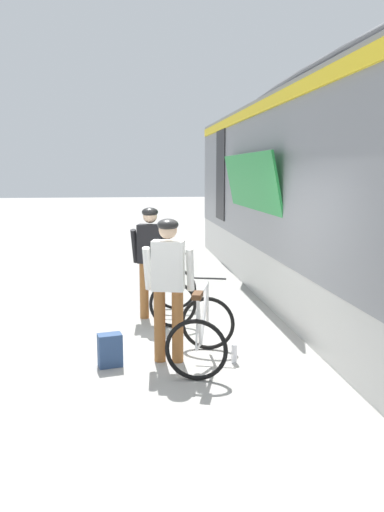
{
  "coord_description": "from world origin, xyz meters",
  "views": [
    {
      "loc": [
        -0.68,
        -6.43,
        2.32
      ],
      "look_at": [
        0.29,
        1.14,
        1.05
      ],
      "focal_mm": 36.03,
      "sensor_mm": 36.0,
      "label": 1
    }
  ],
  "objects_px": {
    "bicycle_near_black": "(174,293)",
    "cyclist_far_in_white": "(168,277)",
    "cyclist_near_in_dark": "(151,253)",
    "backpack_on_platform": "(110,350)",
    "water_bottle_near_the_bikes": "(234,354)",
    "bicycle_far_white": "(202,332)"
  },
  "relations": [
    {
      "from": "bicycle_near_black",
      "to": "water_bottle_near_the_bikes",
      "type": "xyz_separation_m",
      "value": [
        0.55,
        -2.03,
        -0.29
      ]
    },
    {
      "from": "cyclist_far_in_white",
      "to": "cyclist_near_in_dark",
      "type": "bearing_deg",
      "value": 93.67
    },
    {
      "from": "cyclist_near_in_dark",
      "to": "bicycle_near_black",
      "type": "distance_m",
      "value": 0.75
    },
    {
      "from": "bicycle_far_white",
      "to": "bicycle_near_black",
      "type": "bearing_deg",
      "value": 94.34
    },
    {
      "from": "bicycle_near_black",
      "to": "water_bottle_near_the_bikes",
      "type": "height_order",
      "value": "bicycle_near_black"
    },
    {
      "from": "cyclist_near_in_dark",
      "to": "backpack_on_platform",
      "type": "height_order",
      "value": "cyclist_near_in_dark"
    },
    {
      "from": "bicycle_near_black",
      "to": "backpack_on_platform",
      "type": "height_order",
      "value": "bicycle_near_black"
    },
    {
      "from": "bicycle_near_black",
      "to": "backpack_on_platform",
      "type": "relative_size",
      "value": 2.88
    },
    {
      "from": "cyclist_far_in_white",
      "to": "backpack_on_platform",
      "type": "xyz_separation_m",
      "value": [
        -0.71,
        -0.08,
        -0.85
      ]
    },
    {
      "from": "backpack_on_platform",
      "to": "water_bottle_near_the_bikes",
      "type": "distance_m",
      "value": 1.5
    },
    {
      "from": "cyclist_far_in_white",
      "to": "bicycle_far_white",
      "type": "xyz_separation_m",
      "value": [
        0.39,
        -0.14,
        -0.65
      ]
    },
    {
      "from": "water_bottle_near_the_bikes",
      "to": "cyclist_far_in_white",
      "type": "bearing_deg",
      "value": 168.59
    },
    {
      "from": "bicycle_near_black",
      "to": "cyclist_far_in_white",
      "type": "bearing_deg",
      "value": -97.32
    },
    {
      "from": "water_bottle_near_the_bikes",
      "to": "bicycle_near_black",
      "type": "bearing_deg",
      "value": 105.04
    },
    {
      "from": "cyclist_far_in_white",
      "to": "water_bottle_near_the_bikes",
      "type": "xyz_separation_m",
      "value": [
        0.79,
        -0.16,
        -0.94
      ]
    },
    {
      "from": "bicycle_near_black",
      "to": "water_bottle_near_the_bikes",
      "type": "distance_m",
      "value": 2.12
    },
    {
      "from": "cyclist_far_in_white",
      "to": "bicycle_near_black",
      "type": "relative_size",
      "value": 1.53
    },
    {
      "from": "water_bottle_near_the_bikes",
      "to": "backpack_on_platform",
      "type": "bearing_deg",
      "value": 176.88
    },
    {
      "from": "water_bottle_near_the_bikes",
      "to": "cyclist_near_in_dark",
      "type": "bearing_deg",
      "value": 113.77
    },
    {
      "from": "cyclist_near_in_dark",
      "to": "bicycle_far_white",
      "type": "bearing_deg",
      "value": -75.86
    },
    {
      "from": "cyclist_near_in_dark",
      "to": "bicycle_far_white",
      "type": "height_order",
      "value": "cyclist_near_in_dark"
    },
    {
      "from": "cyclist_near_in_dark",
      "to": "cyclist_far_in_white",
      "type": "bearing_deg",
      "value": -86.33
    }
  ]
}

